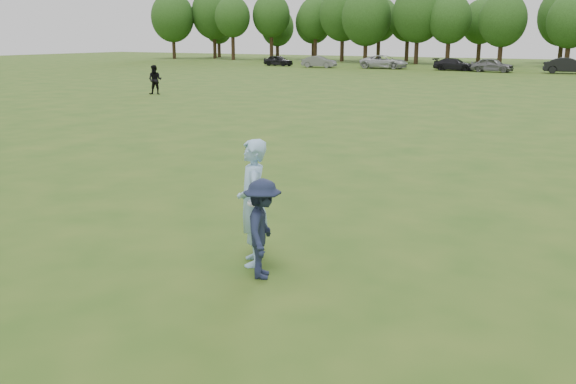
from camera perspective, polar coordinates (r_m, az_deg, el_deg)
name	(u,v)px	position (r m, az deg, el deg)	size (l,w,h in m)	color
ground	(200,267)	(10.34, -8.22, -6.96)	(200.00, 200.00, 0.00)	#2A5016
thrower	(253,203)	(10.09, -3.34, -1.02)	(0.77, 0.51, 2.12)	#95C0E6
defender	(263,229)	(9.59, -2.39, -3.48)	(1.03, 0.59, 1.60)	#1B223C
player_far_a	(155,80)	(41.01, -12.33, 10.22)	(0.92, 0.72, 1.89)	black
car_a	(278,61)	(78.28, -0.92, 12.20)	(1.55, 3.86, 1.31)	black
car_b	(319,62)	(74.12, 2.92, 12.07)	(1.43, 4.09, 1.35)	slate
car_c	(384,62)	(72.62, 8.99, 11.93)	(2.52, 5.47, 1.52)	#B8B8BD
car_d	(455,64)	(70.08, 15.32, 11.44)	(1.85, 4.56, 1.32)	black
car_e	(492,65)	(68.34, 18.58, 11.20)	(1.73, 4.29, 1.46)	slate
car_f	(569,66)	(68.25, 24.78, 10.68)	(1.66, 4.75, 1.57)	black
disc_in_play	(256,203)	(9.82, -3.05, -1.00)	(0.27, 0.28, 0.09)	white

